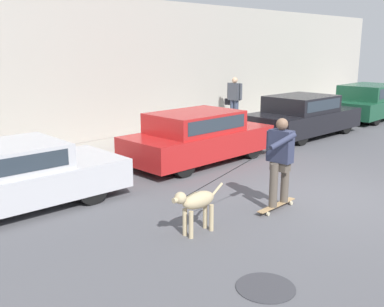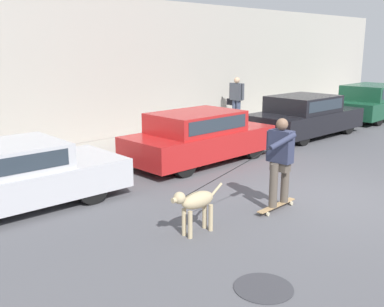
{
  "view_description": "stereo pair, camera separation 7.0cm",
  "coord_description": "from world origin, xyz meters",
  "px_view_note": "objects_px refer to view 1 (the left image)",
  "views": [
    {
      "loc": [
        -7.49,
        -3.97,
        2.84
      ],
      "look_at": [
        -2.0,
        1.61,
        0.95
      ],
      "focal_mm": 42.0,
      "sensor_mm": 36.0,
      "label": 1
    },
    {
      "loc": [
        -7.44,
        -4.01,
        2.84
      ],
      "look_at": [
        -2.0,
        1.61,
        0.95
      ],
      "focal_mm": 42.0,
      "sensor_mm": 36.0,
      "label": 2
    }
  ],
  "objects_px": {
    "parked_car_2": "(303,116)",
    "skateboarder": "(280,158)",
    "fire_hydrant": "(318,114)",
    "dog": "(196,203)",
    "pedestrian_with_bag": "(234,98)",
    "parked_car_3": "(370,102)",
    "parked_car_1": "(198,137)"
  },
  "relations": [
    {
      "from": "parked_car_2",
      "to": "skateboarder",
      "type": "bearing_deg",
      "value": -150.1
    },
    {
      "from": "parked_car_2",
      "to": "fire_hydrant",
      "type": "bearing_deg",
      "value": 20.95
    },
    {
      "from": "dog",
      "to": "skateboarder",
      "type": "bearing_deg",
      "value": 174.68
    },
    {
      "from": "fire_hydrant",
      "to": "parked_car_2",
      "type": "bearing_deg",
      "value": -160.38
    },
    {
      "from": "dog",
      "to": "pedestrian_with_bag",
      "type": "distance_m",
      "value": 9.57
    },
    {
      "from": "parked_car_3",
      "to": "dog",
      "type": "distance_m",
      "value": 13.12
    },
    {
      "from": "pedestrian_with_bag",
      "to": "skateboarder",
      "type": "bearing_deg",
      "value": -139.06
    },
    {
      "from": "parked_car_3",
      "to": "pedestrian_with_bag",
      "type": "bearing_deg",
      "value": 151.1
    },
    {
      "from": "parked_car_2",
      "to": "dog",
      "type": "relative_size",
      "value": 4.13
    },
    {
      "from": "pedestrian_with_bag",
      "to": "fire_hydrant",
      "type": "relative_size",
      "value": 2.35
    },
    {
      "from": "parked_car_1",
      "to": "pedestrian_with_bag",
      "type": "bearing_deg",
      "value": 30.49
    },
    {
      "from": "parked_car_1",
      "to": "parked_car_3",
      "type": "relative_size",
      "value": 0.92
    },
    {
      "from": "dog",
      "to": "fire_hydrant",
      "type": "distance_m",
      "value": 11.11
    },
    {
      "from": "skateboarder",
      "to": "fire_hydrant",
      "type": "height_order",
      "value": "skateboarder"
    },
    {
      "from": "parked_car_3",
      "to": "pedestrian_with_bag",
      "type": "relative_size",
      "value": 2.64
    },
    {
      "from": "dog",
      "to": "fire_hydrant",
      "type": "xyz_separation_m",
      "value": [
        10.38,
        3.96,
        -0.14
      ]
    },
    {
      "from": "skateboarder",
      "to": "fire_hydrant",
      "type": "relative_size",
      "value": 3.79
    },
    {
      "from": "dog",
      "to": "parked_car_2",
      "type": "bearing_deg",
      "value": -156.32
    },
    {
      "from": "parked_car_1",
      "to": "parked_car_2",
      "type": "distance_m",
      "value": 4.77
    },
    {
      "from": "parked_car_2",
      "to": "fire_hydrant",
      "type": "xyz_separation_m",
      "value": [
        2.44,
        0.87,
        -0.26
      ]
    },
    {
      "from": "skateboarder",
      "to": "parked_car_1",
      "type": "bearing_deg",
      "value": -114.02
    },
    {
      "from": "dog",
      "to": "pedestrian_with_bag",
      "type": "relative_size",
      "value": 0.63
    },
    {
      "from": "pedestrian_with_bag",
      "to": "parked_car_1",
      "type": "bearing_deg",
      "value": -154.22
    },
    {
      "from": "skateboarder",
      "to": "fire_hydrant",
      "type": "xyz_separation_m",
      "value": [
        8.57,
        4.21,
        -0.56
      ]
    },
    {
      "from": "parked_car_3",
      "to": "dog",
      "type": "relative_size",
      "value": 4.19
    },
    {
      "from": "parked_car_3",
      "to": "pedestrian_with_bag",
      "type": "height_order",
      "value": "pedestrian_with_bag"
    },
    {
      "from": "parked_car_3",
      "to": "fire_hydrant",
      "type": "distance_m",
      "value": 2.55
    },
    {
      "from": "parked_car_2",
      "to": "pedestrian_with_bag",
      "type": "distance_m",
      "value": 2.69
    },
    {
      "from": "parked_car_3",
      "to": "pedestrian_with_bag",
      "type": "distance_m",
      "value": 5.76
    },
    {
      "from": "parked_car_1",
      "to": "parked_car_3",
      "type": "bearing_deg",
      "value": -0.01
    },
    {
      "from": "parked_car_1",
      "to": "fire_hydrant",
      "type": "bearing_deg",
      "value": 6.89
    },
    {
      "from": "fire_hydrant",
      "to": "pedestrian_with_bag",
      "type": "bearing_deg",
      "value": 147.03
    }
  ]
}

